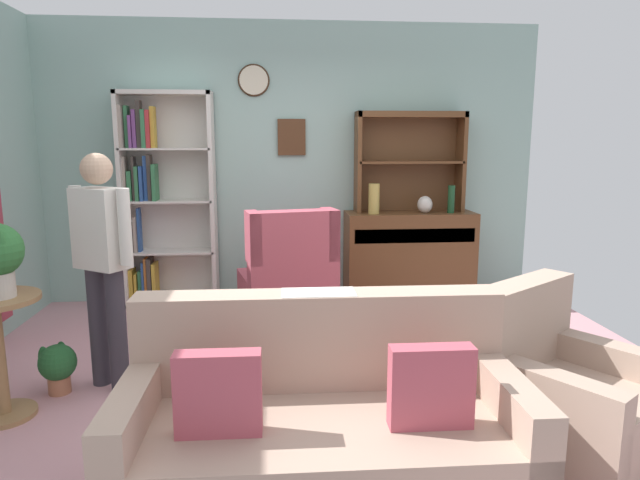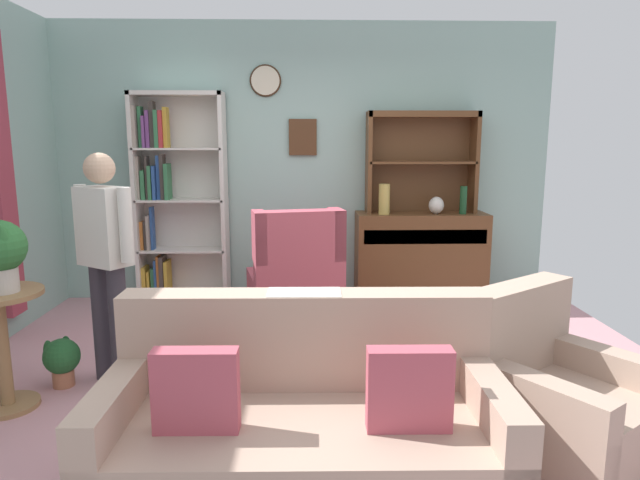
{
  "view_description": "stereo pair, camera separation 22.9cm",
  "coord_description": "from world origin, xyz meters",
  "px_view_note": "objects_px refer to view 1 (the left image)",
  "views": [
    {
      "loc": [
        -0.24,
        -3.58,
        1.64
      ],
      "look_at": [
        0.1,
        0.2,
        0.95
      ],
      "focal_mm": 30.99,
      "sensor_mm": 36.0,
      "label": 1
    },
    {
      "loc": [
        -0.01,
        -3.6,
        1.64
      ],
      "look_at": [
        0.1,
        0.2,
        0.95
      ],
      "focal_mm": 30.99,
      "sensor_mm": 36.0,
      "label": 2
    }
  ],
  "objects_px": {
    "vase_tall": "(374,199)",
    "potted_plant_small": "(58,365)",
    "bookshelf": "(161,200)",
    "vase_round": "(425,205)",
    "bottle_wine": "(451,199)",
    "armchair_floral": "(562,398)",
    "person_reading": "(103,255)",
    "sideboard": "(409,252)",
    "couch_floral": "(323,432)",
    "coffee_table": "(358,352)",
    "wingback_chair": "(288,281)",
    "book_stack": "(355,332)",
    "sideboard_hutch": "(409,148)"
  },
  "relations": [
    {
      "from": "bottle_wine",
      "to": "wingback_chair",
      "type": "xyz_separation_m",
      "value": [
        -1.65,
        -0.51,
        -0.67
      ]
    },
    {
      "from": "sideboard_hutch",
      "to": "vase_tall",
      "type": "relative_size",
      "value": 3.7
    },
    {
      "from": "vase_round",
      "to": "armchair_floral",
      "type": "xyz_separation_m",
      "value": [
        -0.01,
        -2.77,
        -0.72
      ]
    },
    {
      "from": "wingback_chair",
      "to": "vase_tall",
      "type": "bearing_deg",
      "value": 30.85
    },
    {
      "from": "person_reading",
      "to": "bookshelf",
      "type": "bearing_deg",
      "value": 89.61
    },
    {
      "from": "vase_round",
      "to": "armchair_floral",
      "type": "distance_m",
      "value": 2.86
    },
    {
      "from": "potted_plant_small",
      "to": "vase_round",
      "type": "bearing_deg",
      "value": 31.99
    },
    {
      "from": "bookshelf",
      "to": "person_reading",
      "type": "xyz_separation_m",
      "value": [
        -0.01,
        -1.92,
        -0.16
      ]
    },
    {
      "from": "sideboard_hutch",
      "to": "coffee_table",
      "type": "bearing_deg",
      "value": -110.49
    },
    {
      "from": "bookshelf",
      "to": "vase_tall",
      "type": "relative_size",
      "value": 7.05
    },
    {
      "from": "sideboard_hutch",
      "to": "potted_plant_small",
      "type": "height_order",
      "value": "sideboard_hutch"
    },
    {
      "from": "sideboard_hutch",
      "to": "person_reading",
      "type": "distance_m",
      "value": 3.23
    },
    {
      "from": "wingback_chair",
      "to": "person_reading",
      "type": "relative_size",
      "value": 0.67
    },
    {
      "from": "vase_round",
      "to": "couch_floral",
      "type": "height_order",
      "value": "vase_round"
    },
    {
      "from": "bookshelf",
      "to": "vase_round",
      "type": "height_order",
      "value": "bookshelf"
    },
    {
      "from": "couch_floral",
      "to": "potted_plant_small",
      "type": "relative_size",
      "value": 5.5
    },
    {
      "from": "person_reading",
      "to": "sideboard_hutch",
      "type": "bearing_deg",
      "value": 37.86
    },
    {
      "from": "bookshelf",
      "to": "armchair_floral",
      "type": "distance_m",
      "value": 3.99
    },
    {
      "from": "couch_floral",
      "to": "wingback_chair",
      "type": "bearing_deg",
      "value": 91.81
    },
    {
      "from": "potted_plant_small",
      "to": "person_reading",
      "type": "distance_m",
      "value": 0.78
    },
    {
      "from": "coffee_table",
      "to": "sideboard",
      "type": "bearing_deg",
      "value": 68.6
    },
    {
      "from": "wingback_chair",
      "to": "couch_floral",
      "type": "bearing_deg",
      "value": -88.19
    },
    {
      "from": "bottle_wine",
      "to": "book_stack",
      "type": "xyz_separation_m",
      "value": [
        -1.28,
        -2.12,
        -0.59
      ]
    },
    {
      "from": "couch_floral",
      "to": "armchair_floral",
      "type": "bearing_deg",
      "value": 11.53
    },
    {
      "from": "vase_round",
      "to": "person_reading",
      "type": "xyz_separation_m",
      "value": [
        -2.63,
        -1.76,
        -0.1
      ]
    },
    {
      "from": "book_stack",
      "to": "person_reading",
      "type": "bearing_deg",
      "value": 166.83
    },
    {
      "from": "bookshelf",
      "to": "vase_round",
      "type": "xyz_separation_m",
      "value": [
        2.61,
        -0.15,
        -0.06
      ]
    },
    {
      "from": "bookshelf",
      "to": "bottle_wine",
      "type": "relative_size",
      "value": 7.58
    },
    {
      "from": "couch_floral",
      "to": "coffee_table",
      "type": "relative_size",
      "value": 2.27
    },
    {
      "from": "sideboard",
      "to": "bottle_wine",
      "type": "xyz_separation_m",
      "value": [
        0.39,
        -0.09,
        0.55
      ]
    },
    {
      "from": "sideboard",
      "to": "wingback_chair",
      "type": "distance_m",
      "value": 1.4
    },
    {
      "from": "vase_tall",
      "to": "potted_plant_small",
      "type": "bearing_deg",
      "value": -143.01
    },
    {
      "from": "bookshelf",
      "to": "bottle_wine",
      "type": "xyz_separation_m",
      "value": [
        2.87,
        -0.17,
        -0.0
      ]
    },
    {
      "from": "couch_floral",
      "to": "wingback_chair",
      "type": "distance_m",
      "value": 2.51
    },
    {
      "from": "person_reading",
      "to": "vase_round",
      "type": "bearing_deg",
      "value": 33.89
    },
    {
      "from": "bookshelf",
      "to": "sideboard",
      "type": "relative_size",
      "value": 1.62
    },
    {
      "from": "potted_plant_small",
      "to": "person_reading",
      "type": "xyz_separation_m",
      "value": [
        0.31,
        0.07,
        0.72
      ]
    },
    {
      "from": "couch_floral",
      "to": "person_reading",
      "type": "xyz_separation_m",
      "value": [
        -1.32,
        1.27,
        0.59
      ]
    },
    {
      "from": "sideboard_hutch",
      "to": "bottle_wine",
      "type": "xyz_separation_m",
      "value": [
        0.39,
        -0.2,
        -0.5
      ]
    },
    {
      "from": "sideboard_hutch",
      "to": "coffee_table",
      "type": "height_order",
      "value": "sideboard_hutch"
    },
    {
      "from": "person_reading",
      "to": "sideboard",
      "type": "bearing_deg",
      "value": 36.26
    },
    {
      "from": "wingback_chair",
      "to": "coffee_table",
      "type": "bearing_deg",
      "value": -77.25
    },
    {
      "from": "sideboard",
      "to": "vase_round",
      "type": "relative_size",
      "value": 7.65
    },
    {
      "from": "armchair_floral",
      "to": "potted_plant_small",
      "type": "xyz_separation_m",
      "value": [
        -2.93,
        0.93,
        -0.1
      ]
    },
    {
      "from": "vase_tall",
      "to": "book_stack",
      "type": "bearing_deg",
      "value": -103.33
    },
    {
      "from": "vase_tall",
      "to": "vase_round",
      "type": "height_order",
      "value": "vase_tall"
    },
    {
      "from": "sideboard",
      "to": "couch_floral",
      "type": "distance_m",
      "value": 3.33
    },
    {
      "from": "potted_plant_small",
      "to": "person_reading",
      "type": "relative_size",
      "value": 0.21
    },
    {
      "from": "sideboard_hutch",
      "to": "coffee_table",
      "type": "xyz_separation_m",
      "value": [
        -0.88,
        -2.37,
        -1.21
      ]
    },
    {
      "from": "person_reading",
      "to": "book_stack",
      "type": "xyz_separation_m",
      "value": [
        1.6,
        -0.37,
        -0.44
      ]
    }
  ]
}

